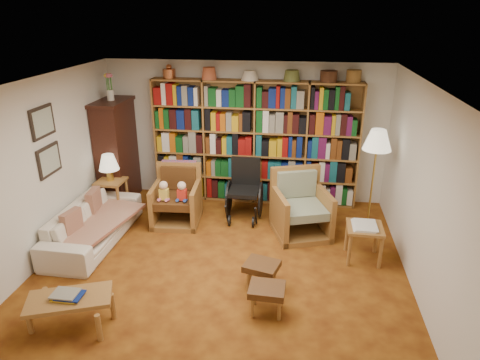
% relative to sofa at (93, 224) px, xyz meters
% --- Properties ---
extents(floor, '(5.00, 5.00, 0.00)m').
position_rel_sofa_xyz_m(floor, '(2.05, -0.47, -0.29)').
color(floor, '#925516').
rests_on(floor, ground).
extents(ceiling, '(5.00, 5.00, 0.00)m').
position_rel_sofa_xyz_m(ceiling, '(2.05, -0.47, 2.21)').
color(ceiling, white).
rests_on(ceiling, wall_back).
extents(wall_back, '(5.00, 0.00, 5.00)m').
position_rel_sofa_xyz_m(wall_back, '(2.05, 2.03, 0.96)').
color(wall_back, silver).
rests_on(wall_back, floor).
extents(wall_front, '(5.00, 0.00, 5.00)m').
position_rel_sofa_xyz_m(wall_front, '(2.05, -2.97, 0.96)').
color(wall_front, silver).
rests_on(wall_front, floor).
extents(wall_left, '(0.00, 5.00, 5.00)m').
position_rel_sofa_xyz_m(wall_left, '(-0.45, -0.47, 0.96)').
color(wall_left, silver).
rests_on(wall_left, floor).
extents(wall_right, '(0.00, 5.00, 5.00)m').
position_rel_sofa_xyz_m(wall_right, '(4.55, -0.47, 0.96)').
color(wall_right, silver).
rests_on(wall_right, floor).
extents(bookshelf, '(3.60, 0.30, 2.42)m').
position_rel_sofa_xyz_m(bookshelf, '(2.25, 1.86, 0.88)').
color(bookshelf, '#98652F').
rests_on(bookshelf, floor).
extents(curio_cabinet, '(0.50, 0.95, 2.40)m').
position_rel_sofa_xyz_m(curio_cabinet, '(-0.20, 1.53, 0.67)').
color(curio_cabinet, '#36170E').
rests_on(curio_cabinet, floor).
extents(framed_pictures, '(0.03, 0.52, 0.97)m').
position_rel_sofa_xyz_m(framed_pictures, '(-0.43, -0.17, 1.34)').
color(framed_pictures, black).
rests_on(framed_pictures, wall_left).
extents(sofa, '(1.99, 0.81, 0.58)m').
position_rel_sofa_xyz_m(sofa, '(0.00, 0.00, 0.00)').
color(sofa, beige).
rests_on(sofa, floor).
extents(sofa_throw, '(1.10, 1.65, 0.04)m').
position_rel_sofa_xyz_m(sofa_throw, '(0.05, 0.00, 0.01)').
color(sofa_throw, beige).
rests_on(sofa_throw, sofa).
extents(cushion_left, '(0.16, 0.38, 0.37)m').
position_rel_sofa_xyz_m(cushion_left, '(-0.13, 0.35, 0.16)').
color(cushion_left, maroon).
rests_on(cushion_left, sofa).
extents(cushion_right, '(0.18, 0.36, 0.35)m').
position_rel_sofa_xyz_m(cushion_right, '(-0.13, -0.35, 0.16)').
color(cushion_right, maroon).
rests_on(cushion_right, sofa).
extents(side_table_lamp, '(0.47, 0.47, 0.62)m').
position_rel_sofa_xyz_m(side_table_lamp, '(-0.10, 0.95, 0.18)').
color(side_table_lamp, '#98652F').
rests_on(side_table_lamp, floor).
extents(table_lamp, '(0.34, 0.34, 0.46)m').
position_rel_sofa_xyz_m(table_lamp, '(-0.10, 0.95, 0.64)').
color(table_lamp, gold).
rests_on(table_lamp, side_table_lamp).
extents(armchair_leather, '(0.80, 0.85, 0.96)m').
position_rel_sofa_xyz_m(armchair_leather, '(1.08, 0.89, 0.10)').
color(armchair_leather, '#98652F').
rests_on(armchair_leather, floor).
extents(armchair_sage, '(1.08, 1.08, 1.01)m').
position_rel_sofa_xyz_m(armchair_sage, '(3.12, 0.78, 0.10)').
color(armchair_sage, '#98652F').
rests_on(armchair_sage, floor).
extents(wheelchair, '(0.58, 0.81, 1.01)m').
position_rel_sofa_xyz_m(wheelchair, '(2.16, 1.19, 0.17)').
color(wheelchair, black).
rests_on(wheelchair, floor).
extents(floor_lamp, '(0.44, 0.44, 1.64)m').
position_rel_sofa_xyz_m(floor_lamp, '(4.20, 1.05, 1.13)').
color(floor_lamp, gold).
rests_on(floor_lamp, floor).
extents(side_table_papers, '(0.50, 0.50, 0.55)m').
position_rel_sofa_xyz_m(side_table_papers, '(3.99, 0.06, 0.15)').
color(side_table_papers, '#98652F').
rests_on(side_table_papers, floor).
extents(footstool_a, '(0.49, 0.45, 0.35)m').
position_rel_sofa_xyz_m(footstool_a, '(2.64, -0.81, -0.00)').
color(footstool_a, '#502E15').
rests_on(footstool_a, floor).
extents(footstool_b, '(0.43, 0.37, 0.35)m').
position_rel_sofa_xyz_m(footstool_b, '(2.75, -1.28, -0.00)').
color(footstool_b, '#502E15').
rests_on(footstool_b, floor).
extents(coffee_table, '(1.00, 0.74, 0.44)m').
position_rel_sofa_xyz_m(coffee_table, '(0.61, -1.82, 0.04)').
color(coffee_table, '#98652F').
rests_on(coffee_table, floor).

